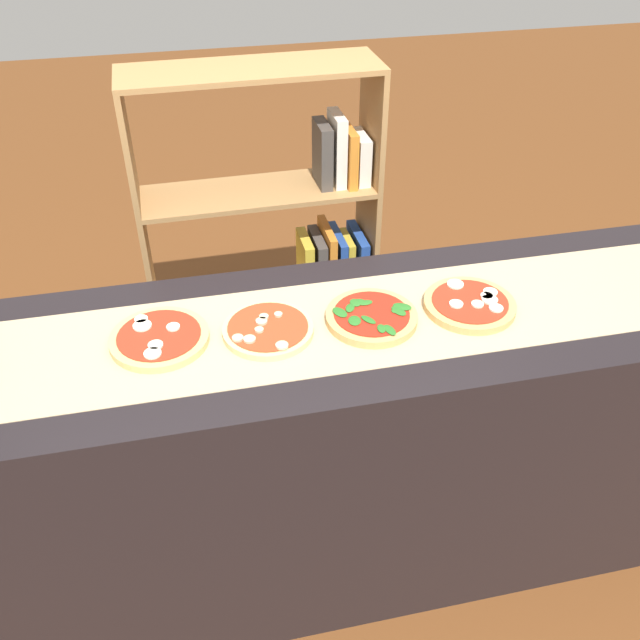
% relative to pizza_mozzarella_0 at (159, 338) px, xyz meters
% --- Properties ---
extents(ground_plane, '(12.00, 12.00, 0.00)m').
position_rel_pizza_mozzarella_0_xyz_m(ground_plane, '(0.40, -0.02, -0.95)').
color(ground_plane, brown).
extents(counter, '(2.36, 0.61, 0.94)m').
position_rel_pizza_mozzarella_0_xyz_m(counter, '(0.40, -0.02, -0.48)').
color(counter, black).
rests_on(counter, ground_plane).
extents(parchment_paper, '(2.08, 0.39, 0.00)m').
position_rel_pizza_mozzarella_0_xyz_m(parchment_paper, '(0.40, -0.02, -0.01)').
color(parchment_paper, tan).
rests_on(parchment_paper, counter).
extents(pizza_mozzarella_0, '(0.25, 0.25, 0.03)m').
position_rel_pizza_mozzarella_0_xyz_m(pizza_mozzarella_0, '(0.00, 0.00, 0.00)').
color(pizza_mozzarella_0, '#DBB26B').
rests_on(pizza_mozzarella_0, parchment_paper).
extents(pizza_mushroom_1, '(0.23, 0.23, 0.03)m').
position_rel_pizza_mozzarella_0_xyz_m(pizza_mushroom_1, '(0.27, -0.03, -0.00)').
color(pizza_mushroom_1, '#E5C17F').
rests_on(pizza_mushroom_1, parchment_paper).
extents(pizza_spinach_2, '(0.24, 0.24, 0.03)m').
position_rel_pizza_mozzarella_0_xyz_m(pizza_spinach_2, '(0.54, -0.03, 0.00)').
color(pizza_spinach_2, tan).
rests_on(pizza_spinach_2, parchment_paper).
extents(pizza_mozzarella_3, '(0.24, 0.24, 0.03)m').
position_rel_pizza_mozzarella_0_xyz_m(pizza_mozzarella_3, '(0.81, -0.03, 0.00)').
color(pizza_mozzarella_3, tan).
rests_on(pizza_mozzarella_3, parchment_paper).
extents(bookshelf, '(0.88, 0.29, 1.33)m').
position_rel_pizza_mozzarella_0_xyz_m(bookshelf, '(0.49, 0.88, -0.36)').
color(bookshelf, '#A87A47').
rests_on(bookshelf, ground_plane).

